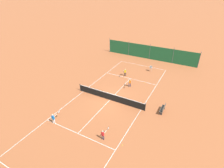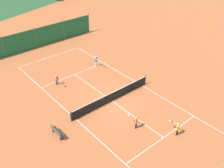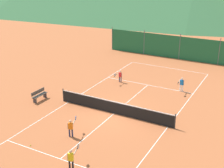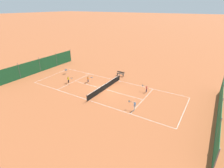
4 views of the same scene
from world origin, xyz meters
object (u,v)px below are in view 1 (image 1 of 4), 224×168
object	(u,v)px
player_far_baseline	(103,134)
tennis_ball_by_net_right	(122,145)
player_far_service	(130,82)
tennis_net	(110,97)
ball_hopper	(151,67)
player_near_baseline	(54,118)
tennis_ball_alley_left	(145,83)
tennis_ball_by_net_left	(137,67)
player_near_service	(125,72)
courtside_bench	(163,109)

from	to	relation	value
player_far_baseline	tennis_ball_by_net_right	size ratio (longest dim) A/B	16.59
player_far_service	tennis_net	bearing A→B (deg)	77.91
player_far_baseline	ball_hopper	bearing A→B (deg)	-87.88
player_near_baseline	player_far_service	world-z (taller)	player_near_baseline
player_near_baseline	tennis_ball_alley_left	world-z (taller)	player_near_baseline
player_near_baseline	player_far_baseline	world-z (taller)	player_near_baseline
player_far_service	tennis_ball_by_net_left	distance (m)	6.94
player_near_service	ball_hopper	distance (m)	4.69
player_far_service	courtside_bench	bearing A→B (deg)	148.68
player_near_service	player_far_service	bearing A→B (deg)	125.92
player_far_baseline	courtside_bench	xyz separation A→B (m)	(-3.82, -6.58, -0.19)
player_near_baseline	player_near_service	bearing A→B (deg)	-98.40
player_near_baseline	tennis_ball_alley_left	bearing A→B (deg)	-113.43
player_near_baseline	tennis_ball_by_net_left	distance (m)	17.39
tennis_ball_alley_left	ball_hopper	size ratio (longest dim) A/B	0.07
tennis_net	tennis_ball_by_net_right	xyz separation A→B (m)	(-4.40, 5.63, -0.47)
player_near_baseline	tennis_ball_by_net_right	world-z (taller)	player_near_baseline
tennis_ball_by_net_right	ball_hopper	xyz separation A→B (m)	(2.47, -16.04, 0.62)
tennis_net	tennis_ball_by_net_right	bearing A→B (deg)	127.99
player_near_service	ball_hopper	bearing A→B (deg)	-129.90
player_far_service	ball_hopper	xyz separation A→B (m)	(-1.05, -6.31, -0.03)
ball_hopper	courtside_bench	world-z (taller)	ball_hopper
player_near_service	player_far_baseline	xyz separation A→B (m)	(-3.61, 12.61, -0.06)
player_far_service	ball_hopper	size ratio (longest dim) A/B	1.33
tennis_net	player_far_baseline	world-z (taller)	player_far_baseline
tennis_net	tennis_ball_by_net_left	distance (m)	10.86
tennis_ball_alley_left	courtside_bench	world-z (taller)	courtside_bench
tennis_net	player_far_baseline	size ratio (longest dim) A/B	8.38
player_far_service	tennis_ball_alley_left	size ratio (longest dim) A/B	17.87
tennis_ball_by_net_left	player_near_baseline	bearing A→B (deg)	82.21
player_far_service	tennis_ball_by_net_right	bearing A→B (deg)	109.89
tennis_ball_by_net_right	courtside_bench	size ratio (longest dim) A/B	0.04
tennis_net	player_near_service	bearing A→B (deg)	-80.96
player_far_baseline	tennis_ball_by_net_left	bearing A→B (deg)	-79.12
ball_hopper	courtside_bench	xyz separation A→B (m)	(-4.42, 9.63, -0.21)
tennis_ball_alley_left	player_near_service	bearing A→B (deg)	-10.30
player_near_baseline	courtside_bench	bearing A→B (deg)	-142.63
tennis_net	tennis_ball_by_net_left	bearing A→B (deg)	-86.44
player_near_baseline	courtside_bench	size ratio (longest dim) A/B	0.81
player_near_service	tennis_ball_by_net_right	size ratio (longest dim) A/B	18.17
player_near_service	tennis_ball_by_net_left	distance (m)	4.10
tennis_ball_by_net_right	tennis_ball_by_net_left	size ratio (longest dim) A/B	1.00
tennis_net	player_far_baseline	distance (m)	6.33
player_far_service	tennis_ball_by_net_left	xyz separation A→B (m)	(1.55, -6.73, -0.66)
player_near_baseline	tennis_ball_by_net_left	xyz separation A→B (m)	(-2.36, -17.22, -0.68)
tennis_net	courtside_bench	world-z (taller)	tennis_net
tennis_ball_by_net_left	courtside_bench	bearing A→B (deg)	124.90
tennis_net	player_far_service	distance (m)	4.20
tennis_net	ball_hopper	size ratio (longest dim) A/B	10.31
player_near_baseline	ball_hopper	size ratio (longest dim) A/B	1.37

